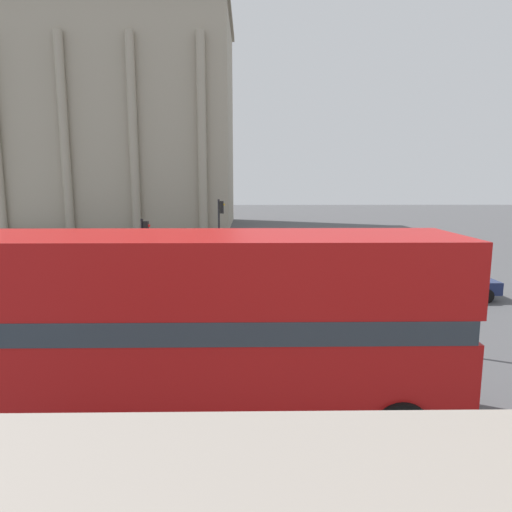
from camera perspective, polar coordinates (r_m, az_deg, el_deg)
double_decker_bus at (r=9.47m, az=-9.69°, el=-7.93°), size 11.26×2.75×4.01m
plaza_building_left at (r=57.38m, az=-16.65°, el=15.57°), size 26.33×16.27×23.51m
traffic_light_near at (r=14.39m, az=23.31°, el=-3.06°), size 0.42×0.24×3.27m
traffic_light_mid at (r=20.35m, az=-13.76°, el=1.20°), size 0.42×0.24×3.47m
traffic_light_far at (r=26.13m, az=-4.50°, el=3.96°), size 0.42×0.24×4.08m
car_maroon at (r=29.27m, az=10.47°, el=0.55°), size 4.20×1.93×1.35m
car_navy at (r=21.59m, az=22.43°, el=-3.06°), size 4.20×1.93×1.35m
pedestrian_grey at (r=28.37m, az=11.61°, el=0.91°), size 0.32×0.32×1.77m
pedestrian_yellow at (r=26.31m, az=2.44°, el=0.35°), size 0.32×0.32×1.70m
pedestrian_black at (r=30.45m, az=-10.17°, el=1.53°), size 0.32×0.32×1.78m
pedestrian_white at (r=31.53m, az=-6.50°, el=1.78°), size 0.32×0.32×1.70m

